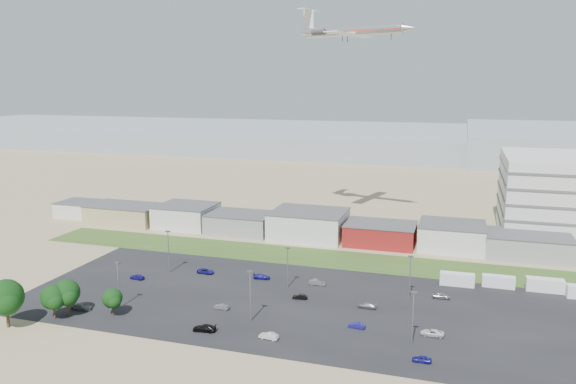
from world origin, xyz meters
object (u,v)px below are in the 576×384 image
at_px(box_trailer_a, 457,279).
at_px(parked_car_8, 441,296).
at_px(parked_car_4, 221,307).
at_px(parked_car_9, 205,271).
at_px(parked_car_6, 262,277).
at_px(parked_car_12, 367,305).
at_px(parked_car_3, 204,328).
at_px(parked_car_5, 137,277).
at_px(parked_car_0, 432,333).
at_px(parked_car_7, 300,297).
at_px(parked_car_10, 81,307).
at_px(airliner, 353,31).
at_px(parked_car_11, 317,282).
at_px(parked_car_13, 269,336).
at_px(parked_car_2, 422,359).
at_px(parked_car_1, 357,325).

height_order(box_trailer_a, parked_car_8, box_trailer_a).
height_order(parked_car_4, parked_car_9, parked_car_9).
bearing_deg(parked_car_6, parked_car_12, -118.15).
xyz_separation_m(parked_car_3, parked_car_8, (42.40, 30.54, 0.00)).
bearing_deg(parked_car_5, parked_car_0, 87.22).
bearing_deg(parked_car_7, parked_car_10, -72.61).
distance_m(airliner, parked_car_12, 93.20).
xyz_separation_m(parked_car_5, parked_car_7, (40.97, -0.40, -0.08)).
bearing_deg(parked_car_9, parked_car_11, -85.42).
height_order(parked_car_5, parked_car_8, parked_car_8).
xyz_separation_m(box_trailer_a, parked_car_13, (-32.74, -39.57, -0.85)).
xyz_separation_m(parked_car_10, parked_car_13, (41.81, -1.17, -0.04)).
height_order(parked_car_2, parked_car_11, parked_car_11).
relative_size(parked_car_0, parked_car_1, 1.31).
height_order(parked_car_5, parked_car_12, parked_car_5).
bearing_deg(parked_car_3, parked_car_0, 99.24).
bearing_deg(parked_car_9, box_trailer_a, -76.85).
height_order(box_trailer_a, parked_car_6, box_trailer_a).
xyz_separation_m(parked_car_5, parked_car_13, (40.89, -20.82, -0.01)).
relative_size(parked_car_6, parked_car_7, 1.24).
relative_size(parked_car_3, parked_car_13, 1.22).
bearing_deg(parked_car_4, box_trailer_a, 124.90).
bearing_deg(parked_car_1, box_trailer_a, 156.25).
bearing_deg(parked_car_4, parked_car_7, 128.77).
bearing_deg(parked_car_9, parked_car_0, -105.37).
relative_size(parked_car_9, parked_car_11, 1.11).
relative_size(parked_car_7, parked_car_10, 0.74).
bearing_deg(box_trailer_a, parked_car_13, -130.76).
xyz_separation_m(parked_car_0, parked_car_9, (-55.72, 19.14, -0.00)).
bearing_deg(parked_car_10, parked_car_5, -6.84).
bearing_deg(parked_car_5, parked_car_4, 74.09).
xyz_separation_m(parked_car_0, parked_car_10, (-70.56, -9.20, 0.04)).
bearing_deg(parked_car_3, parked_car_12, 120.82).
height_order(parked_car_6, parked_car_7, parked_car_6).
xyz_separation_m(parked_car_2, parked_car_8, (1.95, 30.51, 0.10)).
relative_size(parked_car_0, parked_car_8, 1.12).
relative_size(parked_car_2, parked_car_3, 0.72).
relative_size(parked_car_0, parked_car_4, 1.29).
distance_m(parked_car_3, parked_car_13, 12.81).
height_order(parked_car_5, parked_car_11, parked_car_11).
xyz_separation_m(parked_car_2, parked_car_11, (-26.13, 30.55, 0.08)).
relative_size(parked_car_3, parked_car_9, 1.05).
distance_m(parked_car_2, parked_car_10, 69.49).
height_order(parked_car_3, parked_car_9, parked_car_3).
xyz_separation_m(box_trailer_a, parked_car_1, (-18.09, -30.11, -0.92)).
bearing_deg(parked_car_6, parked_car_5, 100.06).
bearing_deg(box_trailer_a, parked_car_3, -139.76).
distance_m(parked_car_5, parked_car_6, 30.01).
distance_m(parked_car_1, parked_car_3, 29.22).
bearing_deg(parked_car_1, parked_car_7, -119.70).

